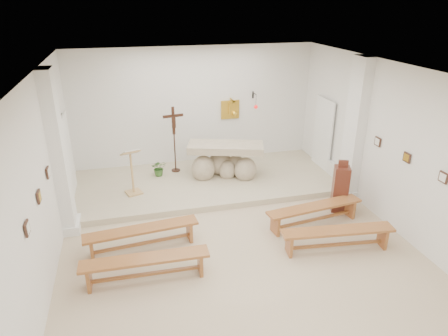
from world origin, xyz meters
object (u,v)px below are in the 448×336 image
object	(u,v)px
lectern	(132,172)
donation_pedestal	(340,189)
bench_left_front	(142,233)
bench_right_second	(337,235)
crucifix_stand	(174,135)
altar	(225,163)
bench_right_front	(314,210)
bench_left_second	(146,263)

from	to	relation	value
lectern	donation_pedestal	bearing A→B (deg)	-38.83
lectern	donation_pedestal	distance (m)	5.04
bench_left_front	bench_right_second	distance (m)	3.90
crucifix_stand	bench_right_second	bearing A→B (deg)	-68.73
bench_right_second	bench_left_front	bearing A→B (deg)	171.57
donation_pedestal	bench_left_front	distance (m)	4.67
altar	lectern	bearing A→B (deg)	-152.02
lectern	bench_right_second	size ratio (longest dim) A/B	0.53
bench_right_front	bench_left_second	size ratio (longest dim) A/B	1.01
crucifix_stand	donation_pedestal	bearing A→B (deg)	-49.54
crucifix_stand	donation_pedestal	size ratio (longest dim) A/B	1.45
bench_right_front	bench_left_second	bearing A→B (deg)	-172.72
bench_left_front	crucifix_stand	bearing A→B (deg)	65.67
altar	bench_right_second	size ratio (longest dim) A/B	0.94
lectern	crucifix_stand	distance (m)	1.75
altar	bench_left_front	distance (m)	3.66
bench_right_front	donation_pedestal	bearing A→B (deg)	20.66
donation_pedestal	bench_right_front	xyz separation A→B (m)	(-0.87, -0.47, -0.21)
altar	crucifix_stand	size ratio (longest dim) A/B	1.15
altar	crucifix_stand	distance (m)	1.59
bench_left_front	bench_left_second	size ratio (longest dim) A/B	1.01
donation_pedestal	bench_left_front	world-z (taller)	donation_pedestal
crucifix_stand	bench_right_front	size ratio (longest dim) A/B	0.81
altar	bench_left_second	world-z (taller)	altar
bench_left_second	bench_right_second	distance (m)	3.77
bench_left_front	bench_left_second	world-z (taller)	same
altar	donation_pedestal	xyz separation A→B (m)	(2.22, -2.26, 0.02)
bench_left_front	bench_right_second	xyz separation A→B (m)	(3.77, -1.01, 0.00)
bench_left_front	bench_right_front	xyz separation A→B (m)	(3.77, 0.00, 0.00)
lectern	bench_left_second	world-z (taller)	lectern
crucifix_stand	bench_left_front	size ratio (longest dim) A/B	0.81
bench_right_front	bench_left_second	world-z (taller)	same
altar	donation_pedestal	distance (m)	3.17
lectern	bench_left_second	bearing A→B (deg)	-106.79
bench_left_front	bench_right_front	size ratio (longest dim) A/B	1.00
bench_left_front	bench_left_second	distance (m)	1.01
lectern	bench_right_second	world-z (taller)	lectern
bench_right_second	bench_right_front	bearing A→B (deg)	96.60
donation_pedestal	bench_left_front	xyz separation A→B (m)	(-4.64, -0.47, -0.21)
altar	bench_right_front	bearing A→B (deg)	-46.27
bench_left_front	bench_right_front	world-z (taller)	same
crucifix_stand	bench_right_front	distance (m)	4.40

